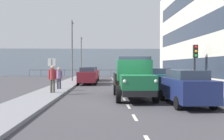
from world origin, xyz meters
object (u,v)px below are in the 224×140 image
Objects in this scene: pedestrian_near_railing at (52,77)px; traffic_light_near at (195,58)px; car_teal_kerbside_1 at (157,79)px; truck_vintage_green at (134,79)px; car_maroon_oppositeside_0 at (88,76)px; street_sign at (52,69)px; car_navy_kerbside_near at (185,87)px; lamp_post_far at (81,53)px; lamp_post_promenade at (72,45)px; pedestrian_with_bag at (59,76)px; car_red_oppositeside_1 at (91,73)px.

traffic_light_near reaches higher than pedestrian_near_railing.
traffic_light_near is at bearing 143.86° from car_teal_kerbside_1.
traffic_light_near reaches higher than truck_vintage_green.
street_sign reaches higher than car_maroon_oppositeside_0.
car_navy_kerbside_near is at bearing 150.28° from street_sign.
pedestrian_near_railing is 0.28× the size of lamp_post_far.
car_teal_kerbside_1 is 0.60× the size of lamp_post_promenade.
lamp_post_far reaches higher than truck_vintage_green.
car_navy_kerbside_near is at bearing 138.60° from pedestrian_with_bag.
traffic_light_near is 1.42× the size of street_sign.
car_maroon_oppositeside_0 is 8.65m from pedestrian_near_railing.
traffic_light_near is (-9.67, -0.55, 1.27)m from pedestrian_near_railing.
car_navy_kerbside_near is 0.68× the size of lamp_post_far.
lamp_post_promenade is 11.80m from lamp_post_far.
pedestrian_near_railing is 23.83m from lamp_post_far.
traffic_light_near is at bearing -176.76° from pedestrian_near_railing.
truck_vintage_green reaches higher than pedestrian_near_railing.
car_teal_kerbside_1 and car_red_oppositeside_1 have the same top height.
truck_vintage_green is 1.34× the size of car_maroon_oppositeside_0.
car_red_oppositeside_1 is 2.58× the size of pedestrian_near_railing.
street_sign is at bearing -61.76° from pedestrian_near_railing.
car_red_oppositeside_1 is at bearing -64.72° from car_teal_kerbside_1.
car_teal_kerbside_1 is at bearing -163.16° from pedestrian_near_railing.
car_navy_kerbside_near is 1.96× the size of street_sign.
lamp_post_promenade is 3.10× the size of street_sign.
lamp_post_promenade reaches higher than truck_vintage_green.
car_teal_kerbside_1 is 13.27m from car_red_oppositeside_1.
lamp_post_promenade is (0.31, -11.87, 3.06)m from pedestrian_near_railing.
car_maroon_oppositeside_0 is 2.59× the size of pedestrian_with_bag.
pedestrian_near_railing is at bearing 91.26° from pedestrian_with_bag.
truck_vintage_green is 3.47× the size of pedestrian_with_bag.
lamp_post_far reaches higher than pedestrian_near_railing.
lamp_post_promenade reaches higher than car_red_oppositeside_1.
car_red_oppositeside_1 is (3.38, -16.36, -0.28)m from truck_vintage_green.
car_red_oppositeside_1 is 1.44× the size of traffic_light_near.
traffic_light_near is (-2.30, 1.68, 1.58)m from car_teal_kerbside_1.
pedestrian_near_railing is (7.37, -4.10, 0.31)m from car_navy_kerbside_near.
lamp_post_promenade reaches higher than pedestrian_near_railing.
lamp_post_promenade is at bearing -51.46° from car_teal_kerbside_1.
lamp_post_promenade reaches higher than car_teal_kerbside_1.
truck_vintage_green is 26.53m from lamp_post_far.
lamp_post_promenade is at bearing -64.32° from car_navy_kerbside_near.
car_teal_kerbside_1 is 7.70m from pedestrian_near_railing.
car_teal_kerbside_1 is 1.30× the size of traffic_light_near.
street_sign is (-0.34, 23.51, -2.32)m from lamp_post_far.
car_teal_kerbside_1 is 0.99× the size of car_maroon_oppositeside_0.
pedestrian_near_railing is (5.09, -2.13, 0.03)m from truck_vintage_green.
car_navy_kerbside_near is 0.96× the size of car_red_oppositeside_1.
car_maroon_oppositeside_0 is at bearing -72.31° from truck_vintage_green.
traffic_light_near is at bearing 113.59° from lamp_post_far.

